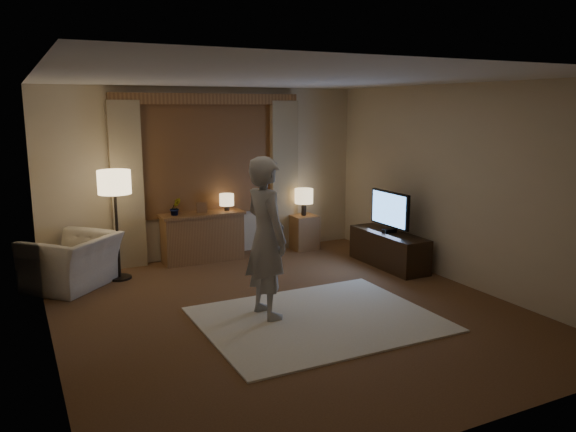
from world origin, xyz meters
TOP-DOWN VIEW (x-y plane):
  - room at (0.00, 0.50)m, footprint 5.04×5.54m
  - rug at (0.16, -0.41)m, footprint 2.50×2.00m
  - sideboard at (-0.20, 2.50)m, footprint 1.20×0.40m
  - picture_frame at (-0.20, 2.50)m, footprint 0.16×0.02m
  - plant at (-0.60, 2.50)m, footprint 0.17×0.13m
  - table_lamp_sideboard at (0.20, 2.50)m, footprint 0.22×0.22m
  - floor_lamp at (-1.51, 2.12)m, footprint 0.43×0.43m
  - armchair at (-2.11, 2.02)m, footprint 1.38×1.39m
  - side_table at (1.51, 2.45)m, footprint 0.40×0.40m
  - table_lamp_side at (1.51, 2.45)m, footprint 0.30×0.30m
  - tv_stand at (2.15, 1.00)m, footprint 0.45×1.40m
  - tv at (2.15, 1.00)m, footprint 0.21×0.84m
  - person at (-0.30, -0.05)m, footprint 0.48×0.68m

SIDE VIEW (x-z plane):
  - rug at x=0.16m, z-range 0.00..0.02m
  - tv_stand at x=2.15m, z-range 0.00..0.50m
  - side_table at x=1.51m, z-range 0.00..0.56m
  - armchair at x=-2.11m, z-range 0.00..0.68m
  - sideboard at x=-0.20m, z-range 0.00..0.70m
  - picture_frame at x=-0.20m, z-range 0.70..0.90m
  - tv at x=2.15m, z-range 0.53..1.14m
  - plant at x=-0.60m, z-range 0.70..1.00m
  - table_lamp_side at x=1.51m, z-range 0.65..1.09m
  - table_lamp_sideboard at x=0.20m, z-range 0.75..1.05m
  - person at x=-0.30m, z-range 0.02..1.79m
  - floor_lamp at x=-1.51m, z-range 0.50..1.99m
  - room at x=0.00m, z-range 0.01..2.65m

